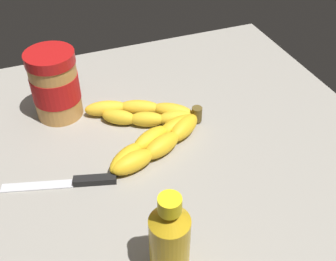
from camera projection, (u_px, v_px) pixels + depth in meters
ground_plane at (168, 141)px, 78.35cm from camera, size 70.98×76.32×3.32cm
banana_bunch at (151, 129)px, 76.13cm from camera, size 21.43×21.27×3.40cm
peanut_butter_jar at (55, 85)px, 77.95cm from camera, size 9.18×9.18×13.62cm
honey_bottle at (170, 239)px, 52.14cm from camera, size 5.32×5.32×14.00cm
butter_knife at (70, 182)px, 67.39cm from camera, size 6.60×18.42×1.20cm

